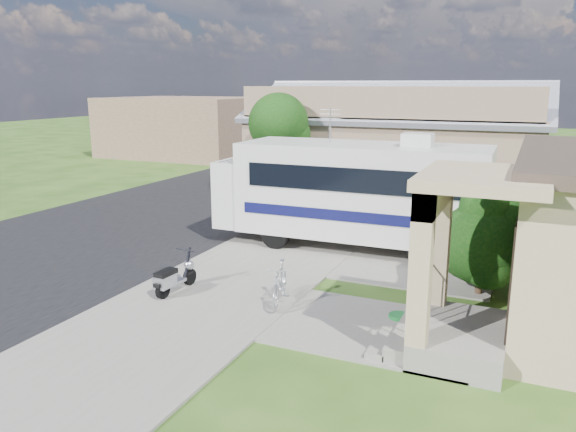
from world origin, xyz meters
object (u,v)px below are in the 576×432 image
at_px(shrub, 486,239).
at_px(van, 320,153).
at_px(scooter, 174,278).
at_px(bicycle, 280,286).
at_px(garden_hose, 399,320).
at_px(pickup_truck, 269,172).
at_px(motorhome, 352,190).

bearing_deg(shrub, van, 121.15).
height_order(scooter, bicycle, scooter).
bearing_deg(garden_hose, scooter, -174.76).
bearing_deg(shrub, pickup_truck, 134.87).
xyz_separation_m(scooter, van, (-4.37, 21.25, 0.41)).
relative_size(pickup_truck, van, 0.91).
relative_size(bicycle, van, 0.27).
bearing_deg(pickup_truck, scooter, 117.12).
xyz_separation_m(shrub, pickup_truck, (-10.90, 10.95, -0.63)).
bearing_deg(motorhome, van, 112.64).
distance_m(bicycle, garden_hose, 2.72).
relative_size(motorhome, scooter, 5.58).
height_order(bicycle, van, van).
relative_size(shrub, bicycle, 1.69).
height_order(bicycle, garden_hose, bicycle).
bearing_deg(bicycle, scooter, 174.99).
xyz_separation_m(shrub, garden_hose, (-1.40, -2.52, -1.27)).
distance_m(scooter, garden_hose, 5.29).
distance_m(scooter, bicycle, 2.60).
height_order(motorhome, garden_hose, motorhome).
xyz_separation_m(motorhome, scooter, (-2.59, -5.58, -1.35)).
bearing_deg(bicycle, van, 93.94).
bearing_deg(scooter, shrub, 27.17).
distance_m(van, garden_hose, 22.91).
distance_m(motorhome, van, 17.18).
bearing_deg(motorhome, scooter, -116.18).
bearing_deg(van, scooter, -67.96).
relative_size(bicycle, garden_hose, 3.64).
bearing_deg(pickup_truck, motorhome, 139.41).
bearing_deg(bicycle, garden_hose, -13.31).
bearing_deg(scooter, pickup_truck, 109.83).
relative_size(pickup_truck, garden_hose, 12.15).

